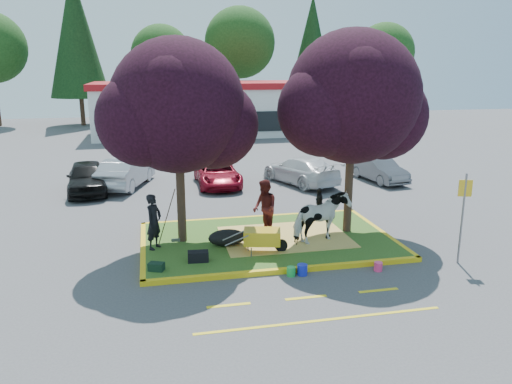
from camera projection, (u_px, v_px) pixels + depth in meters
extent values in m
plane|color=#424244|center=(268.00, 242.00, 16.72)|extent=(90.00, 90.00, 0.00)
cube|color=#2C4F18|center=(268.00, 240.00, 16.71)|extent=(8.00, 5.00, 0.15)
cube|color=yellow|center=(289.00, 270.00, 14.26)|extent=(8.30, 0.16, 0.15)
cube|color=yellow|center=(252.00, 218.00, 19.15)|extent=(8.30, 0.16, 0.15)
cube|color=yellow|center=(143.00, 250.00, 15.87)|extent=(0.16, 5.30, 0.15)
cube|color=yellow|center=(380.00, 232.00, 17.54)|extent=(0.16, 5.30, 0.15)
cube|color=#E1C25C|center=(285.00, 237.00, 16.81)|extent=(4.20, 3.00, 0.01)
cylinder|color=black|center=(181.00, 189.00, 16.06)|extent=(0.28, 0.28, 3.53)
sphere|color=black|center=(177.00, 106.00, 15.41)|extent=(4.20, 4.20, 4.20)
sphere|color=black|center=(214.00, 124.00, 15.99)|extent=(2.86, 2.86, 2.86)
sphere|color=black|center=(143.00, 120.00, 15.00)|extent=(2.86, 2.86, 2.86)
cylinder|color=black|center=(349.00, 179.00, 17.02)|extent=(0.28, 0.28, 3.70)
sphere|color=black|center=(353.00, 97.00, 16.33)|extent=(4.40, 4.40, 4.40)
sphere|color=black|center=(383.00, 116.00, 16.93)|extent=(2.99, 2.99, 2.99)
sphere|color=black|center=(324.00, 110.00, 15.92)|extent=(2.99, 2.99, 2.99)
cube|color=yellow|center=(229.00, 305.00, 12.33)|extent=(1.10, 0.12, 0.01)
cube|color=yellow|center=(306.00, 298.00, 12.74)|extent=(1.10, 0.12, 0.01)
cube|color=yellow|center=(378.00, 290.00, 13.15)|extent=(1.10, 0.12, 0.01)
cube|color=yellow|center=(322.00, 320.00, 11.61)|extent=(6.00, 0.10, 0.01)
cube|color=silver|center=(215.00, 110.00, 43.17)|extent=(20.00, 8.00, 4.00)
cube|color=maroon|center=(214.00, 85.00, 42.64)|extent=(20.40, 8.40, 0.50)
cube|color=black|center=(222.00, 122.00, 39.48)|extent=(19.00, 0.10, 1.60)
cylinder|color=black|center=(82.00, 105.00, 49.24)|extent=(0.44, 0.44, 3.92)
cone|color=black|center=(76.00, 34.00, 47.59)|extent=(5.60, 5.60, 11.90)
cylinder|color=black|center=(164.00, 107.00, 52.40)|extent=(0.44, 0.44, 3.08)
sphere|color=#143811|center=(161.00, 55.00, 51.10)|extent=(6.16, 6.16, 6.16)
cylinder|color=black|center=(240.00, 104.00, 53.03)|extent=(0.44, 0.44, 3.64)
sphere|color=#143811|center=(240.00, 43.00, 51.49)|extent=(7.28, 7.28, 7.28)
cylinder|color=black|center=(310.00, 103.00, 55.16)|extent=(0.44, 0.44, 3.50)
cone|color=black|center=(312.00, 47.00, 53.68)|extent=(5.00, 5.00, 10.62)
cylinder|color=black|center=(381.00, 104.00, 55.89)|extent=(0.44, 0.44, 3.22)
sphere|color=#143811|center=(384.00, 53.00, 54.53)|extent=(6.44, 6.44, 6.44)
imported|color=white|center=(321.00, 218.00, 16.12)|extent=(2.14, 1.58, 1.65)
ellipsoid|color=black|center=(227.00, 238.00, 15.98)|extent=(1.27, 0.81, 0.52)
imported|color=black|center=(154.00, 222.00, 15.56)|extent=(0.71, 0.77, 1.76)
imported|color=#451413|center=(265.00, 208.00, 16.77)|extent=(0.87, 1.04, 1.92)
imported|color=black|center=(319.00, 202.00, 18.96)|extent=(0.28, 0.66, 1.12)
cylinder|color=black|center=(281.00, 245.00, 15.45)|extent=(0.41, 0.17, 0.40)
cylinder|color=slate|center=(251.00, 252.00, 15.03)|extent=(0.04, 0.04, 0.29)
cylinder|color=slate|center=(248.00, 247.00, 15.49)|extent=(0.04, 0.04, 0.29)
cube|color=gold|center=(262.00, 237.00, 15.24)|extent=(1.24, 0.91, 0.44)
cylinder|color=slate|center=(237.00, 241.00, 14.83)|extent=(0.71, 0.21, 0.36)
cylinder|color=slate|center=(234.00, 235.00, 15.30)|extent=(0.71, 0.21, 0.36)
cube|color=black|center=(198.00, 256.00, 14.68)|extent=(0.63, 0.37, 0.31)
cube|color=black|center=(156.00, 267.00, 14.04)|extent=(0.50, 0.42, 0.23)
cylinder|color=slate|center=(462.00, 219.00, 14.67)|extent=(0.06, 0.06, 2.75)
cube|color=yellow|center=(465.00, 188.00, 14.44)|extent=(0.38, 0.14, 0.50)
cylinder|color=green|center=(291.00, 271.00, 14.04)|extent=(0.30, 0.30, 0.26)
cylinder|color=#FF3878|center=(378.00, 267.00, 14.39)|extent=(0.28, 0.28, 0.26)
cylinder|color=#1725BF|center=(302.00, 270.00, 14.10)|extent=(0.37, 0.37, 0.31)
imported|color=black|center=(87.00, 177.00, 23.15)|extent=(2.13, 4.42, 1.46)
imported|color=#A4A5AC|center=(126.00, 172.00, 24.28)|extent=(2.84, 4.71, 1.46)
imported|color=maroon|center=(218.00, 174.00, 24.53)|extent=(2.01, 4.34, 1.20)
imported|color=silver|center=(301.00, 170.00, 24.94)|extent=(3.44, 5.10, 1.37)
imported|color=#525359|center=(379.00, 169.00, 25.47)|extent=(1.82, 3.86, 1.22)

